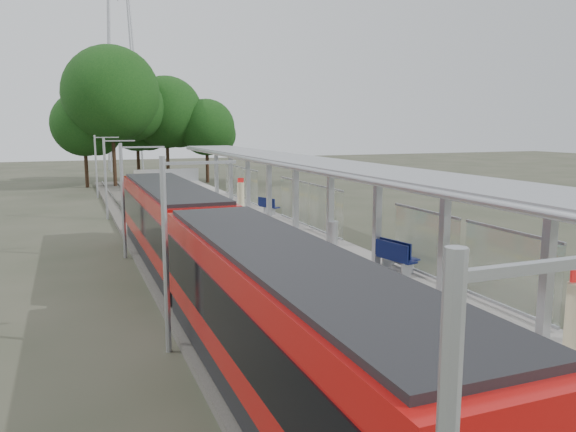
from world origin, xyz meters
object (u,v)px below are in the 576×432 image
(train, at_px, (208,253))
(bench_near, at_px, (397,254))
(bench_mid, at_px, (394,256))
(litter_bin, at_px, (332,233))
(bench_far, at_px, (268,205))
(info_pillar_far, at_px, (241,195))
(info_pillar_near, at_px, (575,319))

(train, distance_m, bench_near, 6.92)
(bench_mid, distance_m, litter_bin, 5.15)
(bench_near, relative_size, bench_far, 1.13)
(bench_far, distance_m, info_pillar_far, 2.86)
(bench_mid, distance_m, info_pillar_near, 7.83)
(bench_mid, distance_m, bench_far, 14.36)
(bench_mid, bearing_deg, litter_bin, 77.79)
(bench_near, height_order, bench_far, bench_near)
(bench_near, distance_m, bench_mid, 0.47)
(litter_bin, bearing_deg, train, -147.46)
(bench_mid, relative_size, info_pillar_near, 0.84)
(bench_mid, bearing_deg, info_pillar_near, -102.65)
(train, xyz_separation_m, info_pillar_near, (6.38, -8.75, -0.18))
(info_pillar_near, relative_size, litter_bin, 1.95)
(bench_far, bearing_deg, bench_mid, -114.08)
(train, distance_m, info_pillar_far, 17.19)
(bench_near, height_order, info_pillar_far, info_pillar_far)
(bench_near, xyz_separation_m, info_pillar_near, (-0.49, -8.14, 0.30))
(bench_near, xyz_separation_m, info_pillar_far, (-0.89, 16.73, 0.27))
(bench_mid, bearing_deg, bench_near, 32.39)
(bench_near, relative_size, litter_bin, 1.61)
(bench_far, relative_size, litter_bin, 1.43)
(bench_mid, xyz_separation_m, info_pillar_near, (-0.15, -7.82, 0.29))
(bench_mid, xyz_separation_m, litter_bin, (0.06, 5.15, -0.07))
(info_pillar_far, bearing_deg, train, -103.84)
(info_pillar_near, xyz_separation_m, info_pillar_far, (-0.40, 24.87, -0.03))
(info_pillar_near, height_order, info_pillar_far, info_pillar_near)
(bench_near, bearing_deg, train, 162.89)
(bench_mid, height_order, bench_far, bench_mid)
(train, distance_m, litter_bin, 7.85)
(bench_near, bearing_deg, litter_bin, 81.25)
(bench_near, relative_size, info_pillar_near, 0.83)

